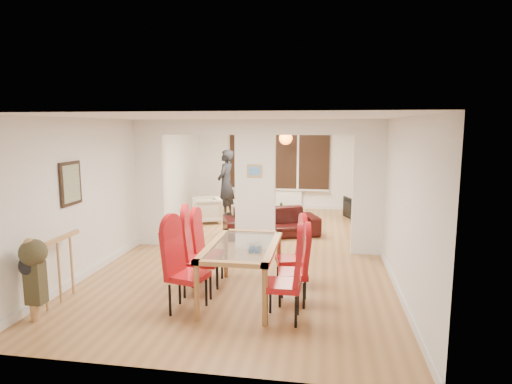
% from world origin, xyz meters
% --- Properties ---
extents(floor, '(5.00, 9.00, 0.01)m').
position_xyz_m(floor, '(0.00, 0.00, 0.00)').
color(floor, '#9E6E40').
rests_on(floor, ground).
extents(room_walls, '(5.00, 9.00, 2.60)m').
position_xyz_m(room_walls, '(0.00, 0.00, 1.30)').
color(room_walls, silver).
rests_on(room_walls, floor).
extents(divider_wall, '(5.00, 0.18, 2.60)m').
position_xyz_m(divider_wall, '(0.00, 0.00, 1.30)').
color(divider_wall, white).
rests_on(divider_wall, floor).
extents(bay_window_blinds, '(3.00, 0.08, 1.80)m').
position_xyz_m(bay_window_blinds, '(0.00, 4.44, 1.50)').
color(bay_window_blinds, black).
rests_on(bay_window_blinds, room_walls).
extents(radiator, '(1.40, 0.08, 0.50)m').
position_xyz_m(radiator, '(0.00, 4.40, 0.30)').
color(radiator, white).
rests_on(radiator, floor).
extents(pendant_light, '(0.36, 0.36, 0.36)m').
position_xyz_m(pendant_light, '(0.30, 3.30, 2.15)').
color(pendant_light, orange).
rests_on(pendant_light, room_walls).
extents(stair_newel, '(0.40, 1.20, 1.10)m').
position_xyz_m(stair_newel, '(-2.25, -3.20, 0.55)').
color(stair_newel, '#AF8250').
rests_on(stair_newel, floor).
extents(wall_poster, '(0.04, 0.52, 0.67)m').
position_xyz_m(wall_poster, '(-2.47, -2.40, 1.60)').
color(wall_poster, gray).
rests_on(wall_poster, room_walls).
extents(pillar_photo, '(0.30, 0.03, 0.25)m').
position_xyz_m(pillar_photo, '(0.00, -0.10, 1.60)').
color(pillar_photo, '#4C8CD8').
rests_on(pillar_photo, divider_wall).
extents(dining_table, '(0.97, 1.73, 0.81)m').
position_xyz_m(dining_table, '(0.23, -2.55, 0.40)').
color(dining_table, '#9A6838').
rests_on(dining_table, floor).
extents(dining_chair_la, '(0.56, 0.56, 1.16)m').
position_xyz_m(dining_chair_la, '(-0.41, -3.09, 0.58)').
color(dining_chair_la, '#A21015').
rests_on(dining_chair_la, floor).
extents(dining_chair_lb, '(0.53, 0.53, 1.18)m').
position_xyz_m(dining_chair_lb, '(-0.41, -2.48, 0.59)').
color(dining_chair_lb, '#A21015').
rests_on(dining_chair_lb, floor).
extents(dining_chair_lc, '(0.45, 0.45, 1.05)m').
position_xyz_m(dining_chair_lc, '(-0.42, -1.99, 0.53)').
color(dining_chair_lc, '#A21015').
rests_on(dining_chair_lc, floor).
extents(dining_chair_ra, '(0.45, 0.45, 1.11)m').
position_xyz_m(dining_chair_ra, '(0.87, -3.17, 0.55)').
color(dining_chair_ra, '#A21015').
rests_on(dining_chair_ra, floor).
extents(dining_chair_rb, '(0.45, 0.45, 1.02)m').
position_xyz_m(dining_chair_rb, '(0.96, -2.62, 0.51)').
color(dining_chair_rb, '#A21015').
rests_on(dining_chair_rb, floor).
extents(dining_chair_rc, '(0.50, 0.50, 1.02)m').
position_xyz_m(dining_chair_rc, '(0.86, -2.00, 0.51)').
color(dining_chair_rc, '#A21015').
rests_on(dining_chair_rc, floor).
extents(sofa, '(2.28, 1.53, 0.62)m').
position_xyz_m(sofa, '(0.19, 1.07, 0.31)').
color(sofa, black).
rests_on(sofa, floor).
extents(armchair, '(0.91, 0.92, 0.65)m').
position_xyz_m(armchair, '(-1.62, 2.17, 0.32)').
color(armchair, beige).
rests_on(armchair, floor).
extents(person, '(0.72, 0.52, 1.84)m').
position_xyz_m(person, '(-1.28, 2.91, 0.92)').
color(person, black).
rests_on(person, floor).
extents(television, '(0.95, 0.48, 0.56)m').
position_xyz_m(television, '(2.00, 3.11, 0.28)').
color(television, black).
rests_on(television, floor).
extents(coffee_table, '(1.03, 0.54, 0.23)m').
position_xyz_m(coffee_table, '(0.20, 2.36, 0.12)').
color(coffee_table, black).
rests_on(coffee_table, floor).
extents(bottle, '(0.07, 0.07, 0.30)m').
position_xyz_m(bottle, '(0.28, 2.44, 0.38)').
color(bottle, '#143F19').
rests_on(bottle, coffee_table).
extents(bowl, '(0.24, 0.24, 0.06)m').
position_xyz_m(bowl, '(0.09, 2.41, 0.26)').
color(bowl, black).
rests_on(bowl, coffee_table).
extents(shoes, '(0.22, 0.24, 0.09)m').
position_xyz_m(shoes, '(0.05, -0.30, 0.05)').
color(shoes, black).
rests_on(shoes, floor).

